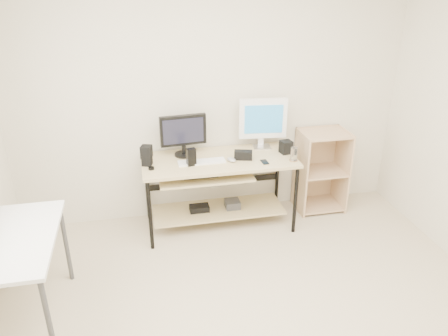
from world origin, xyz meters
name	(u,v)px	position (x,y,z in m)	size (l,w,h in m)	color
room	(249,179)	(-0.14, 0.04, 1.32)	(4.01, 4.01, 2.62)	beige
desk	(216,178)	(-0.03, 1.66, 0.54)	(1.50, 0.65, 0.75)	#CDB982
side_table	(13,248)	(-1.68, 0.60, 0.67)	(0.60, 1.00, 0.75)	white
shelf_unit	(320,169)	(1.15, 1.82, 0.45)	(0.50, 0.40, 0.90)	#D2AE83
black_monitor	(183,133)	(-0.32, 1.81, 0.99)	(0.46, 0.19, 0.42)	black
white_imac	(263,120)	(0.49, 1.85, 1.05)	(0.49, 0.16, 0.52)	silver
keyboard	(202,162)	(-0.18, 1.60, 0.76)	(0.45, 0.13, 0.02)	white
mouse	(231,160)	(0.11, 1.57, 0.77)	(0.07, 0.11, 0.04)	#B1B1B6
center_speaker	(243,155)	(0.23, 1.60, 0.79)	(0.17, 0.08, 0.09)	black
speaker_left	(147,155)	(-0.69, 1.65, 0.85)	(0.12, 0.12, 0.19)	black
speaker_right	(286,147)	(0.69, 1.66, 0.81)	(0.11, 0.11, 0.13)	black
audio_controller	(191,157)	(-0.28, 1.56, 0.84)	(0.09, 0.05, 0.17)	black
volume_puck	(151,168)	(-0.66, 1.54, 0.76)	(0.05, 0.05, 0.02)	black
smartphone	(265,162)	(0.41, 1.48, 0.75)	(0.06, 0.11, 0.01)	black
coaster	(293,160)	(0.70, 1.47, 0.75)	(0.08, 0.08, 0.01)	#956943
drinking_glass	(294,154)	(0.70, 1.47, 0.82)	(0.06, 0.06, 0.13)	white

